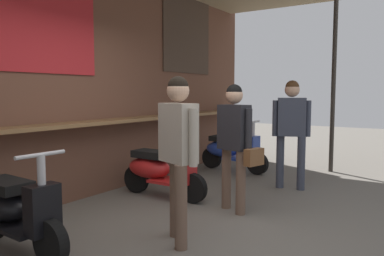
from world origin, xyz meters
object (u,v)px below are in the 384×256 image
scooter_red (159,170)px  shopper_with_handbag (235,136)px  scooter_black (13,209)px  shopper_browsing (178,142)px  scooter_blue (230,150)px  shopper_passing (291,123)px

scooter_red → shopper_with_handbag: (-0.03, -1.21, 0.56)m
scooter_black → shopper_browsing: size_ratio=0.86×
scooter_blue → shopper_passing: bearing=-22.7°
shopper_browsing → shopper_passing: bearing=15.0°
scooter_black → scooter_red: (2.20, 0.00, 0.00)m
scooter_black → scooter_blue: same height
shopper_with_handbag → scooter_blue: bearing=44.1°
shopper_browsing → shopper_passing: 2.69m
scooter_red → scooter_black: bearing=-90.0°
scooter_black → shopper_passing: shopper_passing is taller
scooter_black → shopper_browsing: 1.67m
shopper_passing → shopper_with_handbag: bearing=-30.5°
scooter_red → shopper_browsing: shopper_browsing is taller
scooter_black → shopper_browsing: bearing=42.0°
scooter_black → shopper_with_handbag: (2.17, -1.21, 0.56)m
shopper_browsing → scooter_blue: bearing=39.1°
shopper_with_handbag → shopper_passing: shopper_passing is taller
shopper_with_handbag → scooter_black: bearing=166.2°
scooter_red → shopper_passing: bearing=46.0°
shopper_browsing → scooter_black: bearing=149.1°
scooter_black → scooter_blue: (4.38, -0.00, 0.00)m
scooter_blue → shopper_browsing: size_ratio=0.86×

